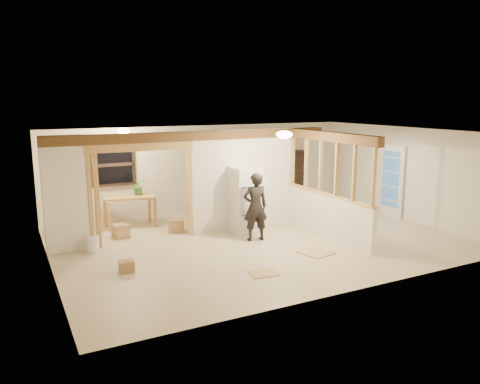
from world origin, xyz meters
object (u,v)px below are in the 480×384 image
work_table (130,211)px  bookshelf (292,177)px  woman (255,207)px  shop_vac (65,224)px  refrigerator (245,200)px

work_table → bookshelf: bookshelf is taller
woman → shop_vac: (-3.88, 2.46, -0.53)m
refrigerator → work_table: 3.03m
refrigerator → work_table: bearing=142.8°
bookshelf → work_table: bearing=-175.5°
refrigerator → work_table: refrigerator is taller
shop_vac → bookshelf: bearing=4.1°
work_table → refrigerator: bearing=-25.2°
refrigerator → woman: bearing=-99.6°
refrigerator → work_table: size_ratio=1.27×
refrigerator → bookshelf: bearing=38.4°
bookshelf → shop_vac: bearing=-175.9°
bookshelf → woman: bearing=-134.9°
work_table → woman: bearing=-36.1°
refrigerator → shop_vac: bearing=156.5°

